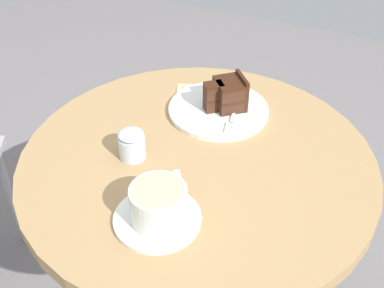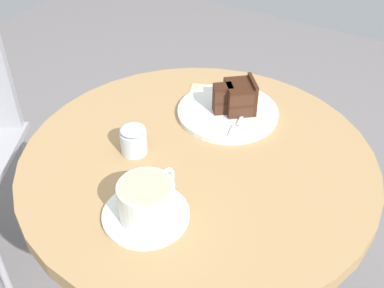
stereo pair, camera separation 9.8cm
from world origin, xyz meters
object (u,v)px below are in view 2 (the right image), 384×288
(saucer, at_px, (146,215))
(fork, at_px, (240,121))
(cake_plate, at_px, (228,112))
(teaspoon, at_px, (175,209))
(sugar_pot, at_px, (133,139))
(coffee_cup, at_px, (147,200))
(napkin, at_px, (220,102))
(cake_slice, at_px, (238,97))

(saucer, relative_size, fork, 1.02)
(cake_plate, distance_m, fork, 0.05)
(teaspoon, relative_size, sugar_pot, 1.57)
(saucer, height_order, coffee_cup, coffee_cup)
(fork, height_order, napkin, fork)
(cake_plate, xyz_separation_m, cake_slice, (0.01, -0.02, 0.04))
(saucer, height_order, cake_slice, cake_slice)
(saucer, xyz_separation_m, cake_slice, (0.38, 0.01, 0.04))
(sugar_pot, bearing_deg, fork, -37.17)
(cake_slice, bearing_deg, fork, -144.28)
(saucer, relative_size, sugar_pot, 2.42)
(fork, height_order, sugar_pot, sugar_pot)
(saucer, distance_m, cake_plate, 0.37)
(teaspoon, xyz_separation_m, cake_plate, (0.33, 0.07, -0.01))
(saucer, height_order, cake_plate, cake_plate)
(cake_slice, xyz_separation_m, napkin, (0.02, 0.06, -0.05))
(cake_slice, distance_m, napkin, 0.08)
(coffee_cup, xyz_separation_m, napkin, (0.40, 0.07, -0.04))
(teaspoon, bearing_deg, cake_slice, 119.55)
(cake_plate, bearing_deg, saucer, -175.79)
(teaspoon, relative_size, fork, 0.66)
(fork, bearing_deg, napkin, -139.09)
(saucer, bearing_deg, fork, -3.26)
(napkin, bearing_deg, cake_plate, -130.58)
(saucer, relative_size, teaspoon, 1.54)
(teaspoon, xyz_separation_m, fork, (0.30, 0.02, 0.00))
(cake_slice, bearing_deg, saucer, -178.54)
(cake_slice, height_order, fork, cake_slice)
(cake_slice, distance_m, fork, 0.06)
(cake_plate, xyz_separation_m, fork, (-0.03, -0.05, 0.01))
(coffee_cup, bearing_deg, cake_slice, 2.24)
(cake_plate, height_order, napkin, cake_plate)
(cake_plate, distance_m, napkin, 0.05)
(cake_plate, relative_size, fork, 1.51)
(cake_plate, bearing_deg, napkin, 49.42)
(fork, bearing_deg, cake_slice, -157.16)
(cake_plate, bearing_deg, cake_slice, -57.07)
(coffee_cup, relative_size, cake_plate, 0.58)
(napkin, xyz_separation_m, sugar_pot, (-0.26, 0.06, 0.03))
(cake_slice, height_order, napkin, cake_slice)
(saucer, bearing_deg, cake_plate, 4.21)
(cake_slice, relative_size, sugar_pot, 1.58)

